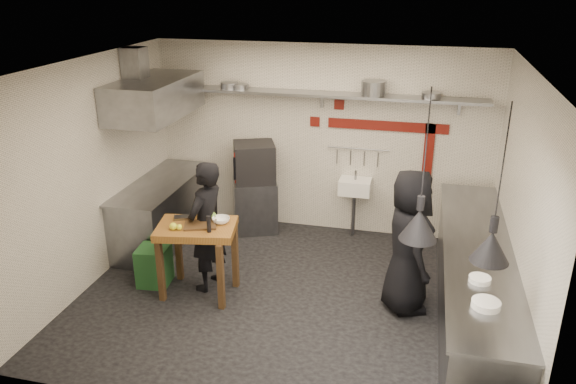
% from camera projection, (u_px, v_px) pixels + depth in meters
% --- Properties ---
extents(floor, '(5.00, 5.00, 0.00)m').
position_uv_depth(floor, '(288.00, 296.00, 6.91)').
color(floor, black).
rests_on(floor, ground).
extents(ceiling, '(5.00, 5.00, 0.00)m').
position_uv_depth(ceiling, '(288.00, 66.00, 5.89)').
color(ceiling, beige).
rests_on(ceiling, floor).
extents(wall_back, '(5.00, 0.04, 2.80)m').
position_uv_depth(wall_back, '(321.00, 140.00, 8.30)').
color(wall_back, silver).
rests_on(wall_back, floor).
extents(wall_front, '(5.00, 0.04, 2.80)m').
position_uv_depth(wall_front, '(225.00, 282.00, 4.50)').
color(wall_front, silver).
rests_on(wall_front, floor).
extents(wall_left, '(0.04, 4.20, 2.80)m').
position_uv_depth(wall_left, '(92.00, 173.00, 6.96)').
color(wall_left, silver).
rests_on(wall_left, floor).
extents(wall_right, '(0.04, 4.20, 2.80)m').
position_uv_depth(wall_right, '(520.00, 211.00, 5.85)').
color(wall_right, silver).
rests_on(wall_right, floor).
extents(red_band_horiz, '(1.70, 0.02, 0.14)m').
position_uv_depth(red_band_horiz, '(387.00, 126.00, 7.97)').
color(red_band_horiz, '#63130D').
rests_on(red_band_horiz, wall_back).
extents(red_band_vert, '(0.14, 0.02, 1.10)m').
position_uv_depth(red_band_vert, '(428.00, 161.00, 8.01)').
color(red_band_vert, '#63130D').
rests_on(red_band_vert, wall_back).
extents(red_tile_a, '(0.14, 0.02, 0.14)m').
position_uv_depth(red_tile_a, '(339.00, 105.00, 8.03)').
color(red_tile_a, '#63130D').
rests_on(red_tile_a, wall_back).
extents(red_tile_b, '(0.14, 0.02, 0.14)m').
position_uv_depth(red_tile_b, '(315.00, 122.00, 8.20)').
color(red_tile_b, '#63130D').
rests_on(red_tile_b, wall_back).
extents(back_shelf, '(4.60, 0.34, 0.04)m').
position_uv_depth(back_shelf, '(320.00, 94.00, 7.87)').
color(back_shelf, slate).
rests_on(back_shelf, wall_back).
extents(shelf_bracket_left, '(0.04, 0.06, 0.24)m').
position_uv_depth(shelf_bracket_left, '(198.00, 93.00, 8.47)').
color(shelf_bracket_left, slate).
rests_on(shelf_bracket_left, wall_back).
extents(shelf_bracket_mid, '(0.04, 0.06, 0.24)m').
position_uv_depth(shelf_bracket_mid, '(322.00, 99.00, 8.05)').
color(shelf_bracket_mid, slate).
rests_on(shelf_bracket_mid, wall_back).
extents(shelf_bracket_right, '(0.04, 0.06, 0.24)m').
position_uv_depth(shelf_bracket_right, '(459.00, 106.00, 7.62)').
color(shelf_bracket_right, slate).
rests_on(shelf_bracket_right, wall_back).
extents(pan_far_left, '(0.33, 0.33, 0.09)m').
position_uv_depth(pan_far_left, '(229.00, 85.00, 8.15)').
color(pan_far_left, slate).
rests_on(pan_far_left, back_shelf).
extents(pan_mid_left, '(0.31, 0.31, 0.07)m').
position_uv_depth(pan_mid_left, '(240.00, 86.00, 8.12)').
color(pan_mid_left, slate).
rests_on(pan_mid_left, back_shelf).
extents(stock_pot, '(0.44, 0.44, 0.20)m').
position_uv_depth(stock_pot, '(374.00, 88.00, 7.67)').
color(stock_pot, slate).
rests_on(stock_pot, back_shelf).
extents(pan_right, '(0.33, 0.33, 0.08)m').
position_uv_depth(pan_right, '(431.00, 95.00, 7.52)').
color(pan_right, slate).
rests_on(pan_right, back_shelf).
extents(oven_stand, '(0.81, 0.77, 0.80)m').
position_uv_depth(oven_stand, '(255.00, 205.00, 8.57)').
color(oven_stand, slate).
rests_on(oven_stand, floor).
extents(combi_oven, '(0.74, 0.72, 0.58)m').
position_uv_depth(combi_oven, '(254.00, 162.00, 8.31)').
color(combi_oven, black).
rests_on(combi_oven, oven_stand).
extents(oven_door, '(0.44, 0.20, 0.46)m').
position_uv_depth(oven_door, '(250.00, 167.00, 8.10)').
color(oven_door, '#63130D').
rests_on(oven_door, combi_oven).
extents(oven_glass, '(0.36, 0.16, 0.34)m').
position_uv_depth(oven_glass, '(246.00, 168.00, 8.06)').
color(oven_glass, black).
rests_on(oven_glass, oven_door).
extents(hand_sink, '(0.46, 0.34, 0.22)m').
position_uv_depth(hand_sink, '(355.00, 187.00, 8.24)').
color(hand_sink, white).
rests_on(hand_sink, wall_back).
extents(sink_tap, '(0.03, 0.03, 0.14)m').
position_uv_depth(sink_tap, '(356.00, 175.00, 8.18)').
color(sink_tap, slate).
rests_on(sink_tap, hand_sink).
extents(sink_drain, '(0.06, 0.06, 0.66)m').
position_uv_depth(sink_drain, '(353.00, 215.00, 8.37)').
color(sink_drain, slate).
rests_on(sink_drain, floor).
extents(utensil_rail, '(0.90, 0.02, 0.02)m').
position_uv_depth(utensil_rail, '(358.00, 149.00, 8.17)').
color(utensil_rail, slate).
rests_on(utensil_rail, wall_back).
extents(counter_right, '(0.70, 3.80, 0.90)m').
position_uv_depth(counter_right, '(474.00, 286.00, 6.27)').
color(counter_right, slate).
rests_on(counter_right, floor).
extents(counter_right_top, '(0.76, 3.90, 0.03)m').
position_uv_depth(counter_right_top, '(479.00, 248.00, 6.10)').
color(counter_right_top, slate).
rests_on(counter_right_top, counter_right).
extents(plate_stack, '(0.32, 0.32, 0.07)m').
position_uv_depth(plate_stack, '(486.00, 304.00, 4.99)').
color(plate_stack, white).
rests_on(plate_stack, counter_right_top).
extents(small_bowl_right, '(0.24, 0.24, 0.05)m').
position_uv_depth(small_bowl_right, '(480.00, 279.00, 5.41)').
color(small_bowl_right, white).
rests_on(small_bowl_right, counter_right_top).
extents(counter_left, '(0.70, 1.90, 0.90)m').
position_uv_depth(counter_left, '(162.00, 213.00, 8.17)').
color(counter_left, slate).
rests_on(counter_left, floor).
extents(counter_left_top, '(0.76, 2.00, 0.03)m').
position_uv_depth(counter_left_top, '(159.00, 183.00, 8.00)').
color(counter_left_top, slate).
rests_on(counter_left_top, counter_left).
extents(extractor_hood, '(0.78, 1.60, 0.50)m').
position_uv_depth(extractor_hood, '(155.00, 97.00, 7.54)').
color(extractor_hood, slate).
rests_on(extractor_hood, ceiling).
extents(hood_duct, '(0.28, 0.28, 0.50)m').
position_uv_depth(hood_duct, '(135.00, 66.00, 7.45)').
color(hood_duct, slate).
rests_on(hood_duct, ceiling).
extents(green_bin, '(0.42, 0.42, 0.50)m').
position_uv_depth(green_bin, '(154.00, 266.00, 7.11)').
color(green_bin, '#1F5024').
rests_on(green_bin, floor).
extents(prep_table, '(1.02, 0.80, 0.92)m').
position_uv_depth(prep_table, '(198.00, 260.00, 6.81)').
color(prep_table, brown).
rests_on(prep_table, floor).
extents(cutting_board, '(0.44, 0.37, 0.02)m').
position_uv_depth(cutting_board, '(200.00, 225.00, 6.63)').
color(cutting_board, '#49311B').
rests_on(cutting_board, prep_table).
extents(pepper_mill, '(0.06, 0.06, 0.20)m').
position_uv_depth(pepper_mill, '(209.00, 224.00, 6.44)').
color(pepper_mill, black).
rests_on(pepper_mill, prep_table).
extents(lemon_a, '(0.11, 0.11, 0.09)m').
position_uv_depth(lemon_a, '(173.00, 226.00, 6.53)').
color(lemon_a, yellow).
rests_on(lemon_a, prep_table).
extents(lemon_b, '(0.08, 0.08, 0.07)m').
position_uv_depth(lemon_b, '(179.00, 227.00, 6.51)').
color(lemon_b, yellow).
rests_on(lemon_b, prep_table).
extents(veg_ball, '(0.11, 0.11, 0.10)m').
position_uv_depth(veg_ball, '(212.00, 216.00, 6.79)').
color(veg_ball, '#619534').
rests_on(veg_ball, prep_table).
extents(steel_tray, '(0.23, 0.19, 0.03)m').
position_uv_depth(steel_tray, '(182.00, 217.00, 6.82)').
color(steel_tray, slate).
rests_on(steel_tray, prep_table).
extents(bowl, '(0.27, 0.27, 0.07)m').
position_uv_depth(bowl, '(221.00, 220.00, 6.70)').
color(bowl, white).
rests_on(bowl, prep_table).
extents(heat_lamp_near, '(0.46, 0.46, 1.46)m').
position_uv_depth(heat_lamp_near, '(424.00, 167.00, 5.10)').
color(heat_lamp_near, black).
rests_on(heat_lamp_near, ceiling).
extents(heat_lamp_far, '(0.39, 0.39, 1.38)m').
position_uv_depth(heat_lamp_far, '(500.00, 186.00, 4.54)').
color(heat_lamp_far, black).
rests_on(heat_lamp_far, ceiling).
extents(chef_left, '(0.53, 0.68, 1.65)m').
position_uv_depth(chef_left, '(207.00, 226.00, 6.84)').
color(chef_left, black).
rests_on(chef_left, floor).
extents(chef_right, '(0.79, 0.97, 1.72)m').
position_uv_depth(chef_right, '(408.00, 242.00, 6.38)').
color(chef_right, black).
rests_on(chef_right, floor).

